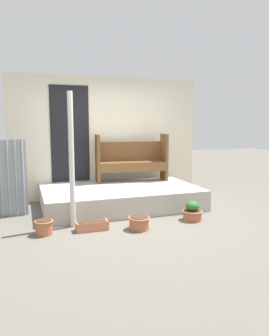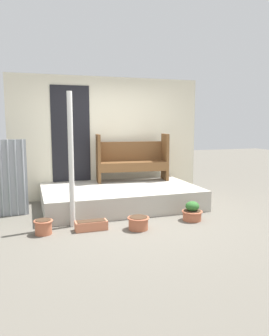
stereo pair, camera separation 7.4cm
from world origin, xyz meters
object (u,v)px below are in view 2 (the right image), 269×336
planter_box_rect (91,225)px  bench (132,158)px  flower_pot_left (43,226)px  flower_pot_middle (138,222)px  flower_pot_right (192,212)px  support_post (71,161)px

planter_box_rect → bench: bearing=56.0°
flower_pot_left → flower_pot_middle: 1.42m
flower_pot_left → planter_box_rect: flower_pot_left is taller
bench → flower_pot_middle: 2.25m
flower_pot_right → flower_pot_left: bearing=178.4°
support_post → flower_pot_left: (-0.46, -0.24, -0.93)m
flower_pot_left → flower_pot_right: size_ratio=0.81×
flower_pot_right → planter_box_rect: 1.71m
flower_pot_middle → planter_box_rect: 0.72m
flower_pot_right → planter_box_rect: bearing=178.9°
flower_pot_left → planter_box_rect: bearing=-2.8°
flower_pot_middle → planter_box_rect: (-0.70, 0.19, -0.04)m
planter_box_rect → flower_pot_right: bearing=-1.1°
support_post → flower_pot_middle: bearing=-26.2°
flower_pot_left → flower_pot_right: bearing=-1.6°
flower_pot_middle → planter_box_rect: size_ratio=0.70×
flower_pot_left → support_post: bearing=27.2°
bench → flower_pot_left: (-1.95, -1.81, -0.76)m
flower_pot_right → planter_box_rect: flower_pot_right is taller
flower_pot_middle → bench: bearing=74.9°
bench → flower_pot_right: (0.46, -1.88, -0.74)m
bench → planter_box_rect: size_ratio=3.17×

